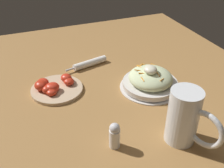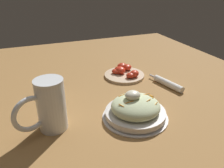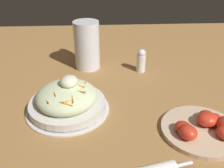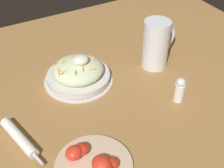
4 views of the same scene
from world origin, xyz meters
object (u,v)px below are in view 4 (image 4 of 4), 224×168
napkin_roll (19,138)px  tomato_plate (94,166)px  beer_mug (156,46)px  salad_plate (78,73)px  salt_shaker (180,89)px

napkin_roll → tomato_plate: 0.20m
napkin_roll → beer_mug: bearing=-167.3°
salad_plate → beer_mug: bearing=170.7°
salt_shaker → beer_mug: bearing=-104.1°
salad_plate → beer_mug: beer_mug is taller
beer_mug → tomato_plate: beer_mug is taller
salad_plate → salt_shaker: 0.30m
tomato_plate → salt_shaker: bearing=-163.2°
salad_plate → beer_mug: 0.26m
beer_mug → napkin_roll: size_ratio=0.88×
salad_plate → salt_shaker: size_ratio=2.74×
napkin_roll → salt_shaker: (-0.44, 0.07, 0.03)m
tomato_plate → salt_shaker: (-0.32, -0.10, 0.02)m
beer_mug → napkin_roll: bearing=12.7°
beer_mug → tomato_plate: (0.36, 0.27, -0.06)m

